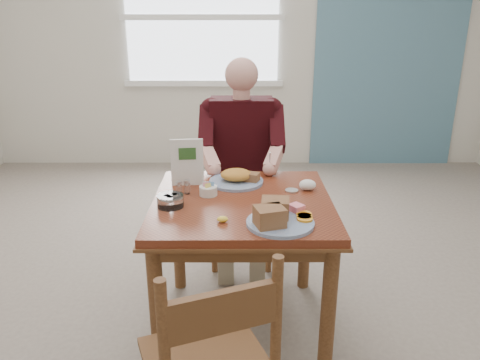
{
  "coord_description": "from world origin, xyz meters",
  "views": [
    {
      "loc": [
        -0.02,
        -2.19,
        1.64
      ],
      "look_at": [
        -0.01,
        0.0,
        0.86
      ],
      "focal_mm": 35.0,
      "sensor_mm": 36.0,
      "label": 1
    }
  ],
  "objects_px": {
    "table": "(242,220)",
    "near_plate": "(277,216)",
    "chair_far": "(241,193)",
    "diner": "(242,150)",
    "far_plate": "(237,178)"
  },
  "relations": [
    {
      "from": "table",
      "to": "near_plate",
      "type": "height_order",
      "value": "near_plate"
    },
    {
      "from": "chair_far",
      "to": "diner",
      "type": "height_order",
      "value": "diner"
    },
    {
      "from": "table",
      "to": "near_plate",
      "type": "relative_size",
      "value": 2.66
    },
    {
      "from": "diner",
      "to": "chair_far",
      "type": "bearing_deg",
      "value": 90.01
    },
    {
      "from": "table",
      "to": "diner",
      "type": "distance_m",
      "value": 0.73
    },
    {
      "from": "near_plate",
      "to": "chair_far",
      "type": "bearing_deg",
      "value": 98.03
    },
    {
      "from": "table",
      "to": "chair_far",
      "type": "bearing_deg",
      "value": 90.0
    },
    {
      "from": "table",
      "to": "far_plate",
      "type": "distance_m",
      "value": 0.29
    },
    {
      "from": "table",
      "to": "far_plate",
      "type": "height_order",
      "value": "far_plate"
    },
    {
      "from": "table",
      "to": "near_plate",
      "type": "bearing_deg",
      "value": -62.15
    },
    {
      "from": "table",
      "to": "chair_far",
      "type": "distance_m",
      "value": 0.81
    },
    {
      "from": "diner",
      "to": "far_plate",
      "type": "xyz_separation_m",
      "value": [
        -0.03,
        -0.46,
        -0.03
      ]
    },
    {
      "from": "table",
      "to": "chair_far",
      "type": "height_order",
      "value": "chair_far"
    },
    {
      "from": "near_plate",
      "to": "far_plate",
      "type": "relative_size",
      "value": 0.9
    },
    {
      "from": "diner",
      "to": "near_plate",
      "type": "xyz_separation_m",
      "value": [
        0.15,
        -1.0,
        -0.02
      ]
    }
  ]
}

